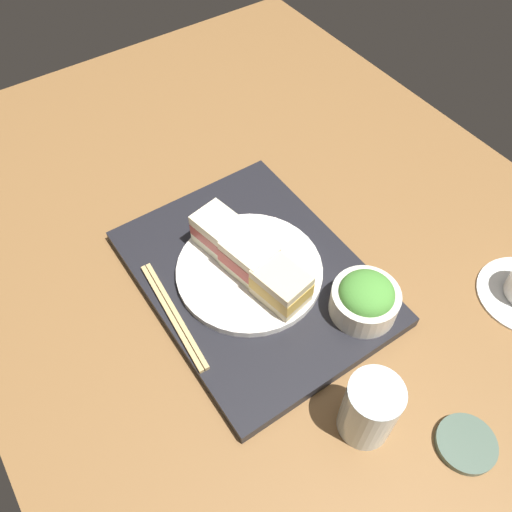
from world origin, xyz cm
name	(u,v)px	position (x,y,z in cm)	size (l,w,h in cm)	color
ground_plane	(275,250)	(0.00, 0.00, -1.50)	(140.00, 100.00, 3.00)	brown
serving_tray	(253,277)	(3.99, -7.26, 1.04)	(41.87, 31.81, 2.08)	black
sandwich_plate	(249,271)	(3.67, -7.77, 2.71)	(23.12, 23.12, 1.26)	white
sandwich_near	(219,232)	(-3.24, -8.82, 6.20)	(8.61, 7.20, 5.72)	#EFE5C1
sandwich_middle	(249,257)	(3.67, -7.77, 6.20)	(8.87, 7.34, 5.73)	beige
sandwich_far	(281,286)	(10.58, -6.72, 6.13)	(8.71, 7.20, 5.58)	beige
salad_bowl	(365,298)	(18.84, 2.56, 5.17)	(10.16, 10.16, 6.68)	silver
chopsticks_pair	(173,315)	(3.82, -21.57, 2.43)	(20.86, 2.91, 0.70)	tan
drinking_glass	(370,409)	(31.84, -8.20, 5.42)	(7.13, 7.13, 10.84)	silver
small_sauce_dish	(466,444)	(41.51, 1.09, 0.52)	(7.97, 7.97, 1.03)	#4C6051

